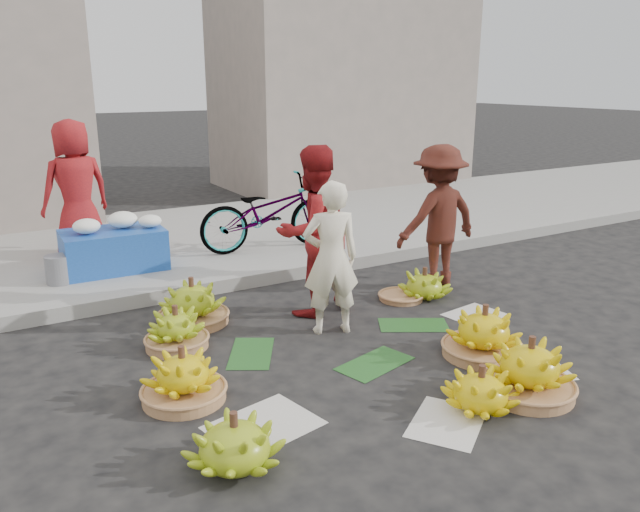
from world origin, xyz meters
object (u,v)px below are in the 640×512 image
banana_bunch_0 (183,378)px  vendor_cream (331,258)px  flower_table (114,247)px  banana_bunch_4 (484,334)px  bicycle (269,213)px

banana_bunch_0 → vendor_cream: 1.77m
flower_table → banana_bunch_4: bearing=-58.2°
banana_bunch_4 → banana_bunch_0: bearing=167.5°
banana_bunch_0 → banana_bunch_4: bearing=-12.5°
banana_bunch_4 → vendor_cream: (-0.84, 1.10, 0.51)m
banana_bunch_4 → vendor_cream: size_ratio=0.47×
banana_bunch_0 → flower_table: (0.24, 3.18, 0.21)m
flower_table → bicycle: bicycle is taller
banana_bunch_0 → flower_table: bearing=85.7°
banana_bunch_4 → bicycle: bicycle is taller
bicycle → flower_table: bearing=92.7°
banana_bunch_0 → vendor_cream: vendor_cream is taller
banana_bunch_4 → bicycle: size_ratio=0.37×
banana_bunch_0 → bicycle: bicycle is taller
banana_bunch_0 → flower_table: flower_table is taller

